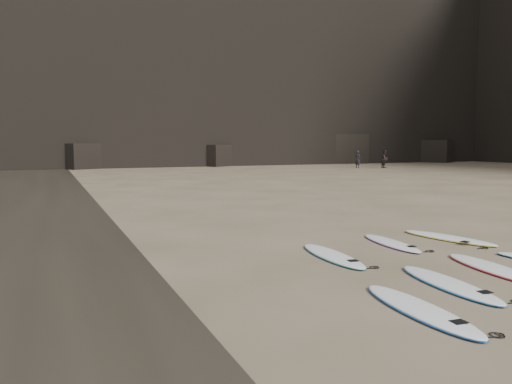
# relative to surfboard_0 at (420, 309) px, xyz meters

# --- Properties ---
(surfboard_0) EXTENTS (0.80, 2.75, 0.10)m
(surfboard_0) POSITION_rel_surfboard_0_xyz_m (0.00, 0.00, 0.00)
(surfboard_0) COLOR white
(surfboard_0) RESTS_ON ground
(surfboard_1) EXTENTS (0.91, 2.75, 0.10)m
(surfboard_1) POSITION_rel_surfboard_0_xyz_m (1.46, 0.90, -0.00)
(surfboard_1) COLOR white
(surfboard_1) RESTS_ON ground
(surfboard_2) EXTENTS (1.04, 2.80, 0.10)m
(surfboard_2) POSITION_rel_surfboard_0_xyz_m (3.14, 1.39, 0.00)
(surfboard_2) COLOR white
(surfboard_2) RESTS_ON ground
(surfboard_5) EXTENTS (0.80, 2.72, 0.10)m
(surfboard_5) POSITION_rel_surfboard_0_xyz_m (0.70, 3.69, -0.00)
(surfboard_5) COLOR white
(surfboard_5) RESTS_ON ground
(surfboard_6) EXTENTS (0.85, 2.52, 0.09)m
(surfboard_6) POSITION_rel_surfboard_0_xyz_m (2.86, 4.34, -0.00)
(surfboard_6) COLOR white
(surfboard_6) RESTS_ON ground
(surfboard_7) EXTENTS (1.29, 2.85, 0.10)m
(surfboard_7) POSITION_rel_surfboard_0_xyz_m (4.73, 4.30, 0.00)
(surfboard_7) COLOR white
(surfboard_7) RESTS_ON ground
(person_a) EXTENTS (0.58, 0.73, 1.77)m
(person_a) POSITION_rel_surfboard_0_xyz_m (23.88, 36.51, 0.84)
(person_a) COLOR black
(person_a) RESTS_ON ground
(person_b) EXTENTS (1.08, 0.98, 1.81)m
(person_b) POSITION_rel_surfboard_0_xyz_m (26.53, 35.57, 0.86)
(person_b) COLOR black
(person_b) RESTS_ON ground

